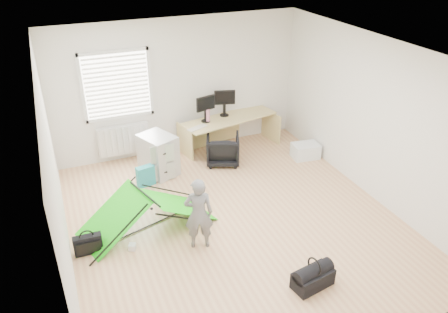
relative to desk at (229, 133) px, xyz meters
name	(u,v)px	position (x,y,z in m)	size (l,w,h in m)	color
ground	(233,219)	(-0.94, -2.38, -0.34)	(5.50, 5.50, 0.00)	tan
back_wall	(179,87)	(-0.94, 0.37, 1.01)	(5.00, 0.02, 2.70)	silver
window	(117,85)	(-2.14, 0.33, 1.21)	(1.20, 0.06, 1.20)	silver
radiator	(124,139)	(-2.14, 0.29, 0.11)	(1.00, 0.12, 0.60)	silver
desk	(229,133)	(0.00, 0.00, 0.00)	(1.99, 0.63, 0.68)	tan
filing_cabinet	(158,155)	(-1.66, -0.49, 0.05)	(0.50, 0.67, 0.78)	#A9ACAE
monitor_left	(206,112)	(-0.52, 0.00, 0.54)	(0.42, 0.09, 0.40)	black
monitor_right	(224,106)	(-0.06, 0.15, 0.54)	(0.43, 0.09, 0.41)	black
keyboard	(197,128)	(-0.79, -0.24, 0.35)	(0.42, 0.14, 0.02)	beige
thermos	(208,116)	(-0.48, -0.03, 0.47)	(0.07, 0.07, 0.27)	#C76F8D
office_chair	(223,149)	(-0.38, -0.56, -0.05)	(0.63, 0.64, 0.59)	black
person	(199,214)	(-1.66, -2.78, 0.23)	(0.42, 0.27, 1.14)	slate
kite	(147,211)	(-2.26, -2.06, -0.03)	(1.99, 0.87, 0.62)	#1FDD15
storage_crate	(305,151)	(1.24, -1.01, -0.19)	(0.52, 0.37, 0.29)	white
tote_bag	(146,176)	(-1.99, -0.82, -0.15)	(0.32, 0.14, 0.38)	teal
laptop_bag	(88,244)	(-3.20, -2.33, -0.19)	(0.40, 0.12, 0.30)	black
white_box	(132,247)	(-2.60, -2.50, -0.29)	(0.10, 0.10, 0.10)	silver
duffel_bag	(313,279)	(-0.57, -4.12, -0.22)	(0.55, 0.28, 0.24)	black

